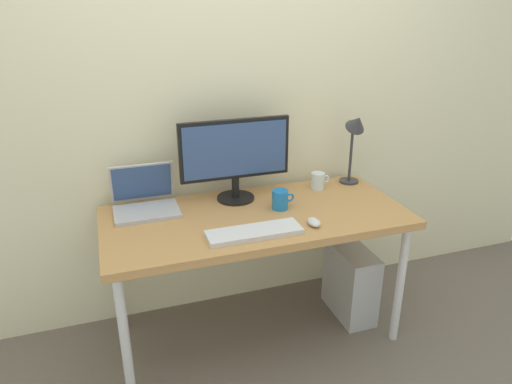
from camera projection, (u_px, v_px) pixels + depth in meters
The scene contains 11 objects.
ground_plane at pixel (256, 332), 2.65m from camera, with size 6.00×6.00×0.00m, color #665B51.
back_wall at pixel (232, 86), 2.52m from camera, with size 4.40×0.04×2.60m, color beige.
desk at pixel (256, 225), 2.40m from camera, with size 1.52×0.69×0.73m.
monitor at pixel (235, 154), 2.46m from camera, with size 0.59×0.20×0.44m.
laptop at pixel (145, 199), 2.40m from camera, with size 0.32×0.27×0.23m.
desk_lamp at pixel (355, 133), 2.64m from camera, with size 0.11×0.16×0.43m.
keyboard at pixel (254, 232), 2.17m from camera, with size 0.44×0.14×0.02m, color silver.
mouse at pixel (314, 222), 2.25m from camera, with size 0.06×0.09×0.03m, color silver.
coffee_mug at pixel (280, 200), 2.42m from camera, with size 0.12×0.08×0.10m.
glass_cup at pixel (318, 181), 2.68m from camera, with size 0.11×0.08×0.09m.
computer_tower at pixel (350, 281), 2.75m from camera, with size 0.18×0.36×0.42m, color #B2B2B7.
Camera 1 is at (-0.69, -2.04, 1.74)m, focal length 33.26 mm.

